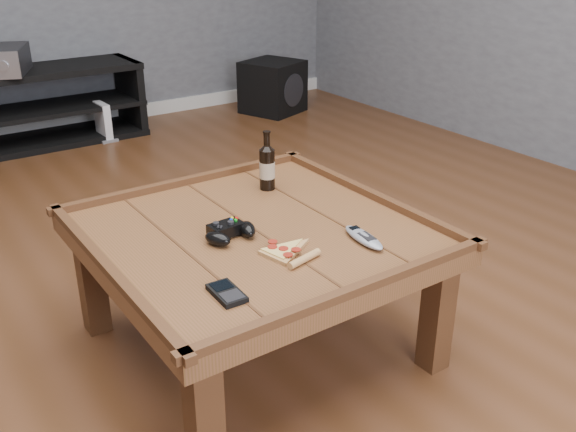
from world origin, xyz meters
TOP-DOWN VIEW (x-y plane):
  - ground at (0.00, 0.00)m, footprint 6.00×6.00m
  - baseboard at (0.00, 2.99)m, footprint 5.00×0.02m
  - coffee_table at (0.00, 0.00)m, footprint 1.03×1.03m
  - media_console at (0.00, 2.75)m, footprint 1.40×0.45m
  - beer_bottle at (0.22, 0.27)m, footprint 0.06×0.06m
  - game_controller at (-0.10, -0.01)m, footprint 0.19×0.13m
  - pizza_slice at (-0.01, -0.20)m, footprint 0.18×0.25m
  - smartphone at (-0.27, -0.30)m, footprint 0.07×0.13m
  - remote_control at (0.23, -0.26)m, footprint 0.08×0.19m
  - subwoofer at (1.75, 2.55)m, footprint 0.51×0.51m
  - game_console at (0.40, 2.61)m, footprint 0.12×0.21m

SIDE VIEW (x-z plane):
  - ground at x=0.00m, z-range 0.00..0.00m
  - baseboard at x=0.00m, z-range 0.00..0.10m
  - game_console at x=0.40m, z-range -0.01..0.24m
  - subwoofer at x=1.75m, z-range 0.00..0.39m
  - media_console at x=0.00m, z-range 0.00..0.50m
  - coffee_table at x=0.00m, z-range 0.15..0.63m
  - pizza_slice at x=-0.01m, z-range 0.45..0.47m
  - smartphone at x=-0.27m, z-range 0.45..0.47m
  - remote_control at x=0.23m, z-range 0.45..0.48m
  - game_controller at x=-0.10m, z-range 0.45..0.50m
  - beer_bottle at x=0.22m, z-range 0.43..0.65m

